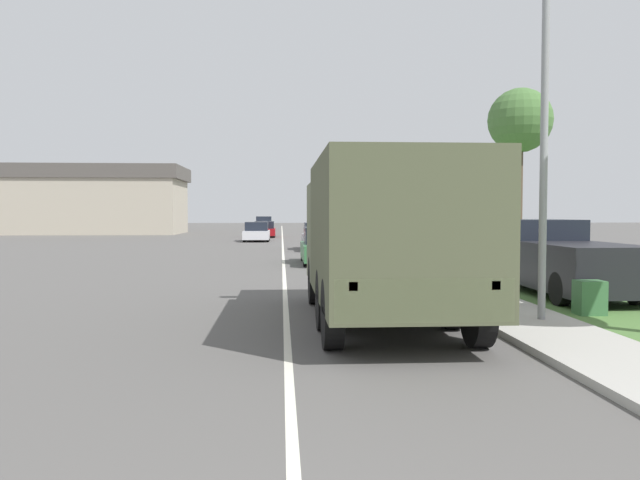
{
  "coord_description": "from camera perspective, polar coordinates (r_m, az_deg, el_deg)",
  "views": [
    {
      "loc": [
        -0.09,
        -1.68,
        2.1
      ],
      "look_at": [
        0.73,
        11.58,
        1.52
      ],
      "focal_mm": 35.0,
      "sensor_mm": 36.0,
      "label": 1
    }
  ],
  "objects": [
    {
      "name": "military_truck",
      "position": [
        11.87,
        5.76,
        0.6
      ],
      "size": [
        2.58,
        7.23,
        3.04
      ],
      "color": "#545B3D",
      "rests_on": "ground"
    },
    {
      "name": "pickup_truck",
      "position": [
        17.18,
        20.98,
        -1.61
      ],
      "size": [
        2.02,
        5.51,
        1.9
      ],
      "color": "black",
      "rests_on": "grass_strip_right"
    },
    {
      "name": "car_farthest_ahead",
      "position": [
        67.98,
        -5.15,
        1.36
      ],
      "size": [
        1.85,
        4.25,
        1.72
      ],
      "color": "silver",
      "rests_on": "ground"
    },
    {
      "name": "lane_centre_stripe",
      "position": [
        41.73,
        -3.43,
        -0.39
      ],
      "size": [
        0.12,
        120.0,
        0.0
      ],
      "color": "silver",
      "rests_on": "ground"
    },
    {
      "name": "car_third_ahead",
      "position": [
        46.38,
        -5.81,
        0.69
      ],
      "size": [
        1.89,
        4.14,
        1.43
      ],
      "color": "silver",
      "rests_on": "ground"
    },
    {
      "name": "sidewalk_right",
      "position": [
        41.98,
        2.72,
        -0.3
      ],
      "size": [
        1.8,
        120.0,
        0.12
      ],
      "color": "#ADAAA3",
      "rests_on": "ground"
    },
    {
      "name": "ground_plane",
      "position": [
        41.73,
        -3.43,
        -0.4
      ],
      "size": [
        180.0,
        180.0,
        0.0
      ],
      "primitive_type": "plane",
      "color": "#565451"
    },
    {
      "name": "tree_mid_right",
      "position": [
        26.69,
        17.83,
        10.23
      ],
      "size": [
        2.57,
        2.57,
        7.08
      ],
      "color": "#4C3D2D",
      "rests_on": "grass_strip_right"
    },
    {
      "name": "lamp_post",
      "position": [
        12.44,
        19.03,
        13.94
      ],
      "size": [
        1.69,
        0.24,
        7.59
      ],
      "color": "gray",
      "rests_on": "sidewalk_right"
    },
    {
      "name": "car_second_ahead",
      "position": [
        35.45,
        -0.16,
        0.22
      ],
      "size": [
        1.75,
        4.86,
        1.54
      ],
      "color": "#B7BABF",
      "rests_on": "ground"
    },
    {
      "name": "car_nearest_ahead",
      "position": [
        25.9,
        0.38,
        -0.65
      ],
      "size": [
        1.84,
        4.62,
        1.5
      ],
      "color": "#336B3D",
      "rests_on": "ground"
    },
    {
      "name": "building_distant",
      "position": [
        67.31,
        -20.73,
        3.46
      ],
      "size": [
        19.95,
        9.81,
        6.76
      ],
      "color": "#B2A893",
      "rests_on": "ground"
    },
    {
      "name": "car_fourth_ahead",
      "position": [
        54.31,
        -5.1,
        0.93
      ],
      "size": [
        1.87,
        4.62,
        1.37
      ],
      "color": "maroon",
      "rests_on": "ground"
    },
    {
      "name": "utility_box",
      "position": [
        13.93,
        23.42,
        -4.85
      ],
      "size": [
        0.55,
        0.45,
        0.7
      ],
      "color": "#3D7042",
      "rests_on": "grass_strip_right"
    },
    {
      "name": "grass_strip_right",
      "position": [
        42.69,
        8.6,
        -0.34
      ],
      "size": [
        7.0,
        120.0,
        0.02
      ],
      "color": "#4C7538",
      "rests_on": "ground"
    }
  ]
}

